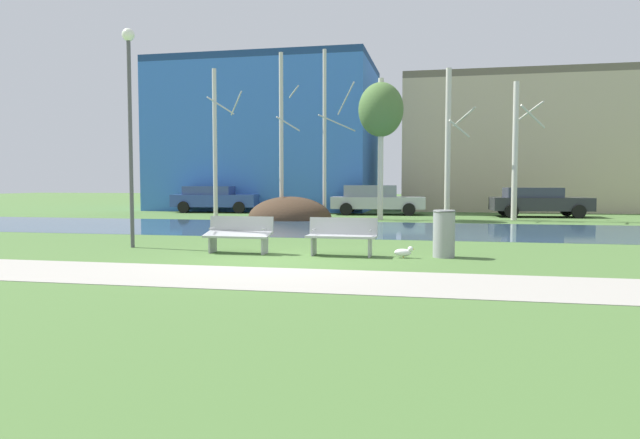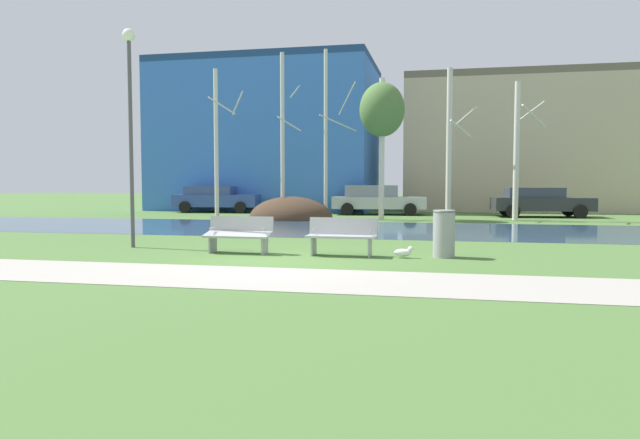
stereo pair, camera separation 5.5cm
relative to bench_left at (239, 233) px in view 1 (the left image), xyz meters
name	(u,v)px [view 1 (the left image)]	position (x,y,z in m)	size (l,w,h in m)	color
ground_plane	(349,226)	(1.25, 8.97, -0.47)	(120.00, 120.00, 0.00)	#476B33
paved_path_strip	(241,277)	(1.25, -3.36, -0.47)	(60.00, 2.37, 0.01)	#9E998E
river_band	(343,229)	(1.25, 7.62, -0.47)	(80.00, 7.40, 0.01)	#33516B
soil_mound	(290,219)	(-2.06, 12.62, -0.47)	(3.89, 3.29, 2.07)	#423021
bench_left	(239,233)	(0.00, 0.00, 0.00)	(1.61, 0.58, 0.87)	#9EA0A3
bench_right	(342,235)	(2.49, 0.00, 0.00)	(1.61, 0.58, 0.87)	#9EA0A3
trash_bin	(444,233)	(4.79, 0.20, 0.08)	(0.51, 0.51, 1.07)	gray
seagull	(404,252)	(3.91, -0.11, -0.34)	(0.46, 0.17, 0.27)	white
streetlamp	(130,103)	(-3.10, 0.56, 3.23)	(0.32, 0.32, 5.58)	#4C4C51
birch_far_left	(216,141)	(-6.07, 13.74, 3.24)	(1.60, 2.52, 7.19)	beige
birch_left	(282,135)	(-2.53, 12.98, 3.40)	(1.01, 1.79, 7.64)	beige
birch_center_left	(326,133)	(-0.52, 13.31, 3.48)	(1.54, 2.82, 7.77)	beige
birch_center	(381,111)	(2.06, 13.05, 4.39)	(2.02, 2.02, 6.32)	beige
birch_center_right	(449,143)	(5.04, 13.77, 2.97)	(1.33, 2.16, 6.78)	beige
birch_right	(516,149)	(7.96, 13.84, 2.68)	(1.35, 2.36, 6.10)	beige
parked_van_nearest_blue	(215,198)	(-7.66, 17.40, 0.31)	(4.85, 2.29, 1.46)	#2D4793
parked_sedan_second_silver	(376,199)	(1.42, 17.00, 0.33)	(4.92, 2.32, 1.53)	#B2B5BC
parked_hatch_third_dark	(538,201)	(9.37, 16.58, 0.29)	(4.72, 2.39, 1.43)	#282B30
building_blue_store	(269,137)	(-5.99, 22.40, 4.06)	(13.14, 8.67, 9.06)	#3870C6
building_beige_block	(545,144)	(10.82, 23.73, 3.51)	(16.56, 6.87, 7.96)	#BCAD8E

